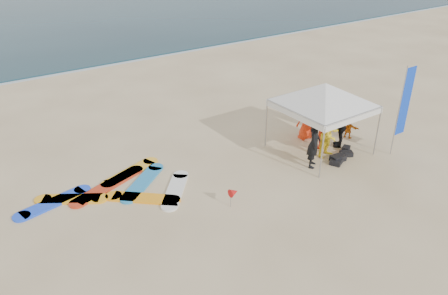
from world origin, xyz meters
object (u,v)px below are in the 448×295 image
at_px(person_orange_b, 307,118).
at_px(feather_flag, 404,103).
at_px(person_seated, 349,128).
at_px(person_black_a, 314,143).
at_px(person_yellow, 330,135).
at_px(surfboard_spread, 118,189).
at_px(marker_pennant, 234,192).
at_px(person_black_b, 341,126).
at_px(canopy_tent, 326,83).
at_px(person_orange_a, 322,127).

relative_size(person_orange_b, feather_flag, 0.52).
relative_size(person_seated, feather_flag, 0.25).
relative_size(person_black_a, person_yellow, 1.06).
relative_size(person_yellow, surfboard_spread, 0.33).
xyz_separation_m(person_seated, surfboard_spread, (-9.43, 1.69, -0.41)).
relative_size(feather_flag, surfboard_spread, 0.65).
relative_size(person_yellow, marker_pennant, 2.78).
distance_m(person_yellow, person_black_b, 1.01).
xyz_separation_m(canopy_tent, surfboard_spread, (-7.61, 1.80, -2.72)).
xyz_separation_m(person_yellow, canopy_tent, (0.03, 0.52, 1.87)).
bearing_deg(person_yellow, person_orange_b, 70.19).
bearing_deg(person_black_a, person_black_b, -26.19).
bearing_deg(person_black_a, feather_flag, -58.94).
distance_m(person_orange_b, feather_flag, 3.70).
xyz_separation_m(marker_pennant, surfboard_spread, (-2.65, 2.94, -0.46)).
height_order(person_seated, marker_pennant, person_seated).
bearing_deg(person_orange_b, person_black_a, 53.47).
distance_m(person_black_a, person_black_b, 2.10).
distance_m(person_seated, marker_pennant, 6.89).
relative_size(person_black_a, canopy_tent, 0.45).
height_order(person_yellow, surfboard_spread, person_yellow).
relative_size(person_seated, marker_pennant, 1.38).
xyz_separation_m(person_orange_a, feather_flag, (2.09, -1.95, 1.18)).
height_order(canopy_tent, marker_pennant, canopy_tent).
height_order(person_orange_b, feather_flag, feather_flag).
height_order(person_black_a, surfboard_spread, person_black_a).
bearing_deg(person_orange_b, person_black_b, 116.68).
xyz_separation_m(person_black_b, person_seated, (0.89, 0.31, -0.44)).
bearing_deg(marker_pennant, person_orange_a, 13.60).
bearing_deg(person_black_b, canopy_tent, -53.94).
bearing_deg(person_seated, person_orange_a, 73.62).
height_order(person_orange_b, marker_pennant, person_orange_b).
distance_m(person_yellow, person_orange_a, 0.67).
relative_size(feather_flag, marker_pennant, 5.52).
bearing_deg(marker_pennant, person_yellow, 7.20).
bearing_deg(person_orange_b, feather_flag, 125.86).
height_order(canopy_tent, feather_flag, feather_flag).
bearing_deg(person_seated, person_black_a, 89.71).
bearing_deg(person_orange_a, marker_pennant, 14.30).
bearing_deg(person_black_a, surfboard_spread, 117.81).
xyz_separation_m(person_black_b, feather_flag, (1.37, -1.64, 1.19)).
xyz_separation_m(person_orange_b, marker_pennant, (-5.31, -2.22, -0.41)).
bearing_deg(canopy_tent, marker_pennant, -167.04).
xyz_separation_m(person_yellow, person_orange_b, (0.38, 1.60, 0.02)).
bearing_deg(surfboard_spread, person_orange_a, -12.20).
height_order(person_black_a, person_orange_b, person_black_a).
distance_m(person_orange_a, person_orange_b, 0.98).
xyz_separation_m(person_orange_a, person_seated, (1.61, -0.00, -0.46)).
distance_m(person_black_b, person_seated, 1.04).
height_order(person_black_a, marker_pennant, person_black_a).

